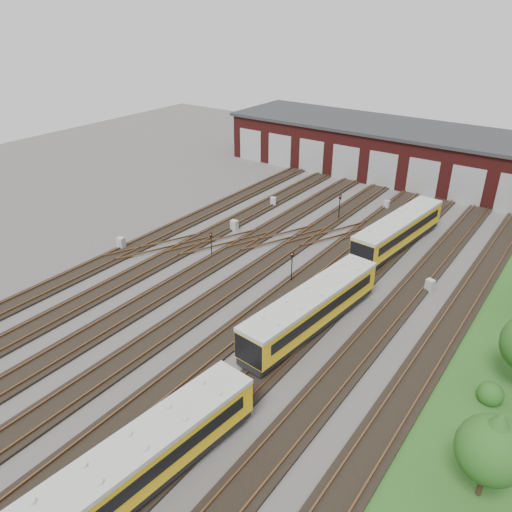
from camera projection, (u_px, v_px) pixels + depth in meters
The scene contains 15 objects.
ground at pixel (218, 321), 36.45m from camera, with size 120.00×120.00×0.00m, color #4A4745.
track_network at pixel (221, 315), 36.91m from camera, with size 30.40×70.00×0.33m.
maintenance_shed at pixel (417, 154), 63.75m from camera, with size 51.00×12.50×6.35m.
metro_train at pixel (312, 308), 34.79m from camera, with size 3.71×45.43×2.74m.
signal_mast_0 at pixel (211, 241), 44.71m from camera, with size 0.25×0.24×2.39m.
signal_mast_1 at pixel (340, 204), 52.10m from camera, with size 0.28×0.27×2.84m.
signal_mast_2 at pixel (367, 239), 44.33m from camera, with size 0.26×0.24×2.99m.
signal_mast_3 at pixel (292, 263), 40.58m from camera, with size 0.25×0.23×2.76m.
relay_cabinet_0 at pixel (121, 243), 46.60m from camera, with size 0.68×0.57×1.14m, color #AAADAF.
relay_cabinet_1 at pixel (273, 202), 56.24m from camera, with size 0.61×0.51×1.01m, color #AAADAF.
relay_cabinet_2 at pixel (234, 226), 50.22m from camera, with size 0.67×0.56×1.11m, color #AAADAF.
relay_cabinet_3 at pixel (387, 205), 55.44m from camera, with size 0.59×0.49×0.98m, color #AAADAF.
relay_cabinet_4 at pixel (430, 285), 39.89m from camera, with size 0.62×0.52×1.04m, color #AAADAF.
tree_3 at pixel (493, 444), 22.15m from camera, with size 3.19×3.19×5.29m.
bush_0 at pixel (491, 391), 28.87m from camera, with size 1.49×1.49×1.49m, color #204D16.
Camera 1 is at (19.86, -22.84, 21.04)m, focal length 35.00 mm.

